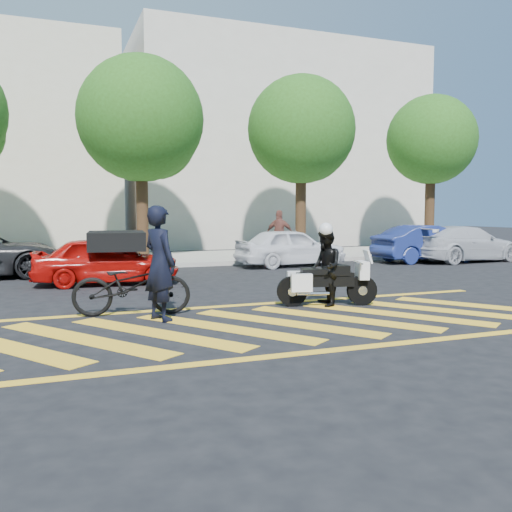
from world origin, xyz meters
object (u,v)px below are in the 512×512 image
object	(u,v)px
parked_far_right	(465,244)
bicycle	(132,285)
parked_right	(428,244)
officer_moto	(325,268)
police_motorcycle	(326,282)
parked_mid_right	(291,247)
officer_bike	(160,263)
red_convertible	(107,260)

from	to	relation	value
parked_far_right	bicycle	bearing A→B (deg)	111.31
parked_right	officer_moto	bearing A→B (deg)	130.18
police_motorcycle	parked_mid_right	world-z (taller)	parked_mid_right
officer_bike	parked_right	xyz separation A→B (m)	(11.35, 7.17, -0.32)
red_convertible	parked_mid_right	xyz separation A→B (m)	(6.37, 2.50, 0.03)
officer_bike	parked_far_right	xyz separation A→B (m)	(12.75, 6.81, -0.33)
officer_bike	red_convertible	world-z (taller)	officer_bike
officer_bike	police_motorcycle	world-z (taller)	officer_bike
parked_right	red_convertible	bearing A→B (deg)	99.28
officer_moto	parked_far_right	xyz separation A→B (m)	(9.37, 6.56, -0.10)
red_convertible	parked_mid_right	world-z (taller)	parked_mid_right
police_motorcycle	officer_moto	bearing A→B (deg)	-134.32
parked_right	parked_far_right	distance (m)	1.44
police_motorcycle	bicycle	bearing A→B (deg)	-170.43
officer_moto	red_convertible	xyz separation A→B (m)	(-3.79, 4.84, -0.15)
bicycle	parked_mid_right	world-z (taller)	parked_mid_right
officer_moto	red_convertible	world-z (taller)	officer_moto
bicycle	parked_far_right	size ratio (longest dim) A/B	0.46
bicycle	parked_mid_right	xyz separation A→B (m)	(6.35, 6.94, 0.10)
red_convertible	parked_mid_right	distance (m)	6.84
officer_bike	bicycle	xyz separation A→B (m)	(-0.40, 0.65, -0.45)
officer_moto	parked_mid_right	distance (m)	7.77
bicycle	parked_mid_right	bearing A→B (deg)	-33.21
bicycle	officer_moto	bearing A→B (deg)	-86.66
officer_bike	officer_moto	world-z (taller)	officer_bike
officer_bike	parked_far_right	size ratio (longest dim) A/B	0.43
police_motorcycle	officer_moto	distance (m)	0.29
red_convertible	parked_far_right	world-z (taller)	parked_far_right
officer_bike	red_convertible	size ratio (longest dim) A/B	0.54
officer_bike	bicycle	distance (m)	0.88
parked_right	parked_far_right	xyz separation A→B (m)	(1.39, -0.36, -0.02)
officer_bike	parked_right	bearing A→B (deg)	-81.83
red_convertible	officer_bike	bearing A→B (deg)	-169.05
officer_bike	bicycle	world-z (taller)	officer_bike
officer_moto	parked_right	world-z (taller)	officer_moto
bicycle	parked_right	xyz separation A→B (m)	(11.75, 6.53, 0.13)
police_motorcycle	parked_right	xyz separation A→B (m)	(7.96, 6.91, 0.20)
officer_bike	officer_moto	bearing A→B (deg)	-109.79
parked_far_right	officer_bike	bearing A→B (deg)	114.30
officer_bike	bicycle	size ratio (longest dim) A/B	0.95
bicycle	parked_right	world-z (taller)	parked_right
police_motorcycle	red_convertible	size ratio (longest dim) A/B	0.54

